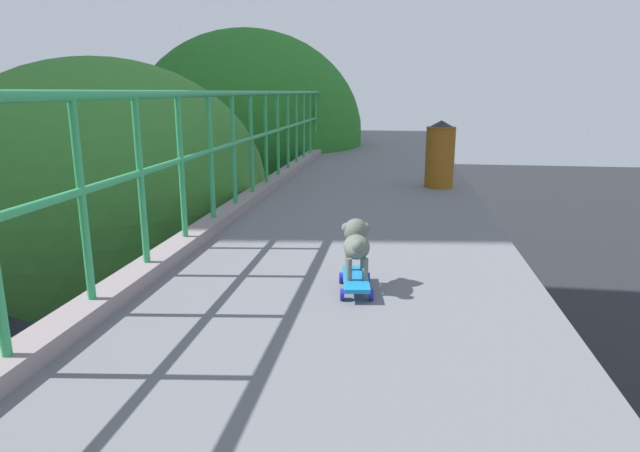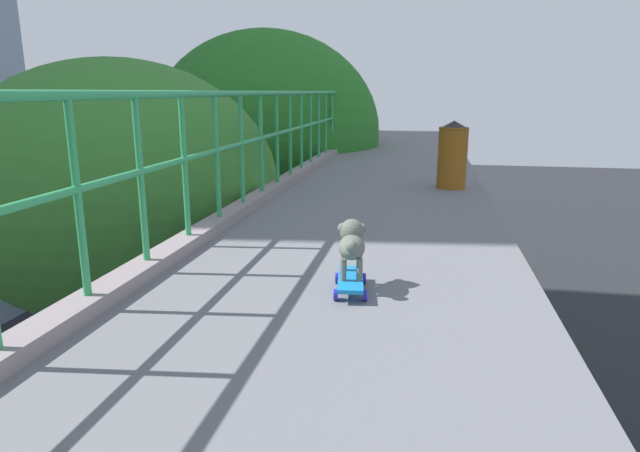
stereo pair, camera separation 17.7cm
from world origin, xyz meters
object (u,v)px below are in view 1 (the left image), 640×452
at_px(small_dog, 356,241).
at_px(litter_bin, 440,153).
at_px(toy_skateboard, 356,280).
at_px(city_bus, 171,233).

relative_size(small_dog, litter_bin, 0.46).
distance_m(small_dog, litter_bin, 3.92).
distance_m(toy_skateboard, small_dog, 0.24).
bearing_deg(city_bus, small_dog, -63.02).
height_order(toy_skateboard, litter_bin, litter_bin).
xyz_separation_m(small_dog, litter_bin, (0.75, 3.85, 0.14)).
bearing_deg(toy_skateboard, litter_bin, 79.29).
bearing_deg(city_bus, toy_skateboard, -63.11).
distance_m(city_bus, litter_bin, 18.07).
height_order(city_bus, litter_bin, litter_bin).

